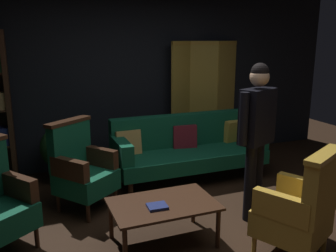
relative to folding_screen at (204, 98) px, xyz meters
name	(u,v)px	position (x,y,z in m)	size (l,w,h in m)	color
ground_plane	(197,233)	(-1.22, -2.28, -0.99)	(10.00, 10.00, 0.00)	black
back_wall	(129,74)	(-1.22, 0.17, 0.41)	(7.20, 0.10, 2.80)	black
folding_screen	(204,98)	(0.00, 0.00, 0.00)	(1.27, 0.27, 1.90)	#B29338
velvet_couch	(187,147)	(-0.67, -0.83, -0.53)	(2.12, 0.78, 0.88)	#382114
coffee_table	(163,207)	(-1.59, -2.32, -0.61)	(1.00, 0.64, 0.42)	#382114
armchair_gilt_accent	(300,209)	(-0.57, -3.00, -0.50)	(0.78, 0.78, 1.04)	#B78E33
armchair_wing_right	(81,168)	(-2.20, -1.27, -0.50)	(0.81, 0.81, 1.04)	#382114
standing_figure	(256,128)	(-0.50, -2.20, 0.04)	(0.55, 0.35, 1.70)	black
potted_plant	(58,151)	(-2.38, -0.35, -0.54)	(0.48, 0.48, 0.77)	brown
book_navy_cloth	(157,206)	(-1.68, -2.39, -0.55)	(0.18, 0.15, 0.02)	navy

